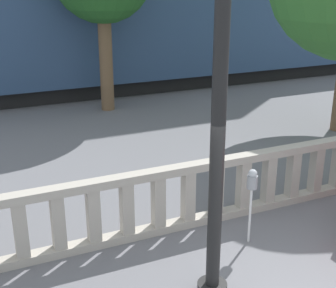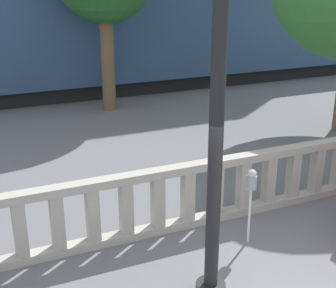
% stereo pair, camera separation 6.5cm
% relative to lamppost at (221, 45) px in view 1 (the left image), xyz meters
% --- Properties ---
extents(balustrade, '(15.27, 0.24, 1.18)m').
position_rel_lamppost_xyz_m(balustrade, '(0.84, 1.88, -2.87)').
color(balustrade, '#ADA599').
rests_on(balustrade, ground).
extents(lamppost, '(0.44, 0.44, 6.19)m').
position_rel_lamppost_xyz_m(lamppost, '(0.00, 0.00, 0.00)').
color(lamppost, black).
rests_on(lamppost, ground).
extents(parking_meter, '(0.17, 0.17, 1.31)m').
position_rel_lamppost_xyz_m(parking_meter, '(1.25, 0.98, -2.41)').
color(parking_meter, silver).
rests_on(parking_meter, ground).
extents(train_near, '(29.80, 2.77, 4.44)m').
position_rel_lamppost_xyz_m(train_near, '(4.27, 12.42, -1.46)').
color(train_near, black).
rests_on(train_near, ground).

